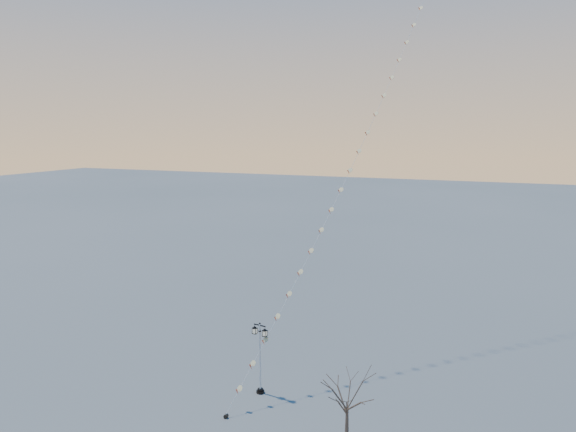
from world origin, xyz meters
The scene contains 4 objects.
ground centered at (0.00, 0.00, 0.00)m, with size 300.00×300.00×0.00m, color slate.
street_lamp centered at (-0.44, 3.23, 2.51)m, with size 1.14×0.53×4.54m.
bare_tree centered at (6.04, -0.12, 2.60)m, with size 2.26×2.26×3.75m.
kite_train centered at (4.67, 19.20, 24.95)m, with size 11.88×39.35×50.05m.
Camera 1 is at (12.91, -24.87, 16.12)m, focal length 33.62 mm.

